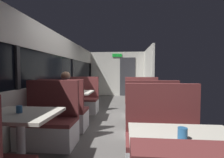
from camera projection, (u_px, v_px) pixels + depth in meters
ground_plane at (109, 121)px, 3.95m from camera, size 3.30×9.20×0.02m
carriage_window_panel_left at (54, 77)px, 4.02m from camera, size 0.09×8.48×2.30m
carriage_end_bulkhead at (118, 74)px, 8.06m from camera, size 2.90×0.11×2.30m
carriage_aisle_panel_right at (148, 74)px, 6.76m from camera, size 0.08×2.40×2.30m
dining_table_near_window at (20, 121)px, 1.91m from camera, size 0.90×0.70×0.74m
bench_near_window_facing_entry at (49, 126)px, 2.62m from camera, size 0.95×0.50×1.10m
dining_table_mid_window at (75, 95)px, 3.98m from camera, size 0.90×0.70×0.74m
bench_mid_window_facing_end at (64, 115)px, 3.30m from camera, size 0.95×0.50×1.10m
bench_mid_window_facing_entry at (82, 102)px, 4.69m from camera, size 0.95×0.50×1.10m
dining_table_front_aisle at (189, 152)px, 1.16m from camera, size 0.90×0.70×0.74m
bench_front_aisle_facing_entry at (164, 147)px, 1.87m from camera, size 0.95×0.50×1.10m
dining_table_rear_aisle at (145, 98)px, 3.63m from camera, size 0.90×0.70×0.74m
bench_rear_aisle_facing_end at (150, 120)px, 2.95m from camera, size 0.95×0.50×1.10m
bench_rear_aisle_facing_entry at (142, 104)px, 4.34m from camera, size 0.95×0.50×1.10m
seated_passenger at (66, 104)px, 3.36m from camera, size 0.47×0.55×1.26m
coffee_cup_primary at (19, 109)px, 1.91m from camera, size 0.07×0.07×0.09m
coffee_cup_secondary at (183, 134)px, 1.15m from camera, size 0.07×0.07×0.09m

